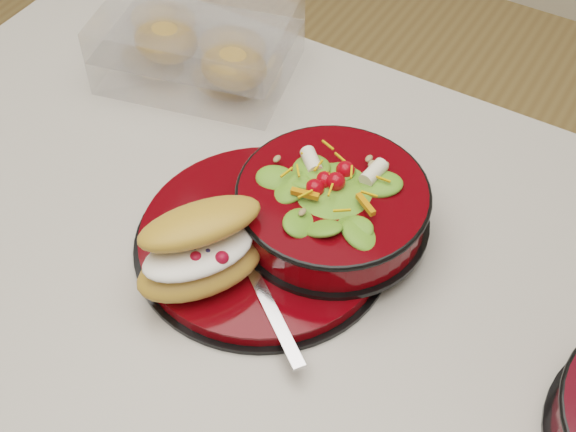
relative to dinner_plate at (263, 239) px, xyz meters
The scene contains 5 objects.
dinner_plate is the anchor object (origin of this frame).
salad_bowl 0.09m from the dinner_plate, 44.08° to the left, with size 0.22×0.22×0.09m.
croissant 0.09m from the dinner_plate, 106.62° to the right, with size 0.14×0.17×0.08m.
fork 0.08m from the dinner_plate, 58.97° to the right, with size 0.16×0.12×0.00m.
pastry_box 0.32m from the dinner_plate, 137.25° to the left, with size 0.27×0.23×0.09m.
Camera 1 is at (0.24, -0.46, 1.59)m, focal length 50.00 mm.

